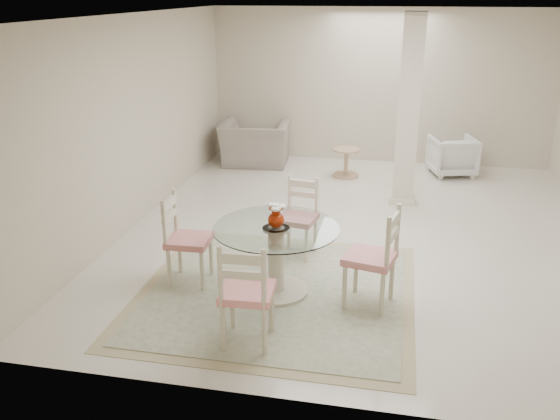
% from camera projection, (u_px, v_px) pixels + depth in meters
% --- Properties ---
extents(ground, '(7.00, 7.00, 0.00)m').
position_uv_depth(ground, '(362.00, 232.00, 7.73)').
color(ground, silver).
rests_on(ground, ground).
extents(room_shell, '(6.02, 7.02, 2.71)m').
position_uv_depth(room_shell, '(369.00, 89.00, 7.08)').
color(room_shell, beige).
rests_on(room_shell, ground).
extents(column, '(0.30, 0.30, 2.70)m').
position_uv_depth(column, '(409.00, 112.00, 8.36)').
color(column, beige).
rests_on(column, ground).
extents(area_rug, '(2.83, 2.83, 0.02)m').
position_uv_depth(area_rug, '(276.00, 292.00, 6.18)').
color(area_rug, tan).
rests_on(area_rug, ground).
extents(dining_table, '(1.28, 1.28, 0.74)m').
position_uv_depth(dining_table, '(276.00, 260.00, 6.05)').
color(dining_table, beige).
rests_on(dining_table, ground).
extents(red_vase, '(0.19, 0.18, 0.25)m').
position_uv_depth(red_vase, '(276.00, 216.00, 5.88)').
color(red_vase, '#A12004').
rests_on(red_vase, dining_table).
extents(dining_chair_east, '(0.55, 0.55, 1.15)m').
position_uv_depth(dining_chair_east, '(378.00, 251.00, 5.71)').
color(dining_chair_east, beige).
rests_on(dining_chair_east, ground).
extents(dining_chair_north, '(0.47, 0.47, 1.03)m').
position_uv_depth(dining_chair_north, '(299.00, 211.00, 6.91)').
color(dining_chair_north, '#F5E8CA').
rests_on(dining_chair_north, ground).
extents(dining_chair_west, '(0.45, 0.45, 1.09)m').
position_uv_depth(dining_chair_west, '(182.00, 233.00, 6.22)').
color(dining_chair_west, beige).
rests_on(dining_chair_west, ground).
extents(dining_chair_south, '(0.47, 0.47, 1.12)m').
position_uv_depth(dining_chair_south, '(246.00, 287.00, 5.05)').
color(dining_chair_south, beige).
rests_on(dining_chair_south, ground).
extents(recliner_taupe, '(1.27, 1.13, 0.77)m').
position_uv_depth(recliner_taupe, '(255.00, 143.00, 10.61)').
color(recliner_taupe, gray).
rests_on(recliner_taupe, ground).
extents(armchair_white, '(0.86, 0.88, 0.66)m').
position_uv_depth(armchair_white, '(452.00, 156.00, 10.01)').
color(armchair_white, white).
rests_on(armchair_white, ground).
extents(side_table, '(0.46, 0.46, 0.48)m').
position_uv_depth(side_table, '(346.00, 164.00, 9.96)').
color(side_table, tan).
rests_on(side_table, ground).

